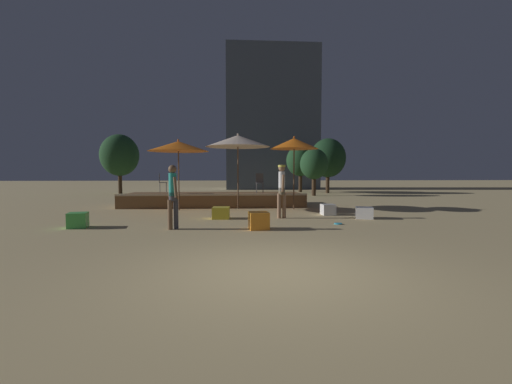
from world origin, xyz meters
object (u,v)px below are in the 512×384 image
cube_seat_3 (221,213)px  background_tree_2 (120,155)px  bistro_chair_0 (260,181)px  bistro_chair_1 (161,181)px  cube_seat_1 (259,221)px  background_tree_0 (300,161)px  person_0 (173,194)px  cube_seat_0 (78,220)px  patio_umbrella_1 (238,141)px  patio_umbrella_0 (178,146)px  background_tree_1 (328,158)px  person_1 (282,187)px  cube_seat_4 (328,210)px  patio_umbrella_2 (294,144)px  frisbee_disc (338,224)px  background_tree_3 (314,164)px  cube_seat_2 (364,213)px

cube_seat_3 → background_tree_2: (-7.95, 14.23, 2.64)m
bistro_chair_0 → bistro_chair_1: 4.79m
cube_seat_1 → background_tree_0: background_tree_0 is taller
person_0 → background_tree_2: background_tree_2 is taller
cube_seat_1 → cube_seat_0: bearing=173.4°
patio_umbrella_1 → cube_seat_3: 4.23m
patio_umbrella_0 → cube_seat_0: bearing=-116.6°
background_tree_0 → background_tree_1: background_tree_1 is taller
person_1 → bistro_chair_1: bearing=129.4°
bistro_chair_1 → background_tree_1: bearing=-63.2°
cube_seat_4 → person_1: (-1.86, -0.79, 0.87)m
patio_umbrella_0 → patio_umbrella_2: size_ratio=0.95×
background_tree_1 → background_tree_2: size_ratio=0.95×
patio_umbrella_0 → background_tree_1: bearing=49.8°
patio_umbrella_1 → bistro_chair_0: size_ratio=3.63×
person_0 → frisbee_disc: person_0 is taller
cube_seat_1 → bistro_chair_0: 6.58m
cube_seat_1 → bistro_chair_0: bearing=85.3°
person_1 → bistro_chair_1: (-5.15, 5.08, 0.12)m
cube_seat_0 → patio_umbrella_0: bearing=63.4°
cube_seat_1 → background_tree_1: bearing=68.2°
patio_umbrella_0 → cube_seat_0: patio_umbrella_0 is taller
person_1 → frisbee_disc: person_1 is taller
cube_seat_4 → background_tree_3: background_tree_3 is taller
background_tree_0 → background_tree_3: size_ratio=1.18×
patio_umbrella_2 → cube_seat_0: patio_umbrella_2 is taller
person_1 → background_tree_3: size_ratio=0.58×
bistro_chair_1 → patio_umbrella_2: bearing=-124.0°
bistro_chair_0 → background_tree_3: background_tree_3 is taller
patio_umbrella_0 → cube_seat_3: bearing=-55.8°
cube_seat_1 → background_tree_1: (6.48, 16.16, 2.42)m
cube_seat_1 → background_tree_2: bearing=118.8°
cube_seat_1 → background_tree_0: (4.66, 17.62, 2.26)m
patio_umbrella_0 → patio_umbrella_2: 4.85m
cube_seat_4 → bistro_chair_0: 4.27m
background_tree_0 → bistro_chair_1: bearing=-130.7°
patio_umbrella_0 → bistro_chair_1: bearing=117.4°
cube_seat_3 → person_1: bearing=-0.6°
cube_seat_2 → background_tree_1: bearing=79.3°
cube_seat_2 → patio_umbrella_2: bearing=122.7°
background_tree_1 → background_tree_2: 15.56m
cube_seat_4 → person_0: person_0 is taller
patio_umbrella_0 → frisbee_disc: (5.47, -4.23, -2.65)m
patio_umbrella_2 → bistro_chair_0: (-1.35, 1.51, -1.62)m
cube_seat_3 → person_0: (-1.26, -2.11, 0.79)m
background_tree_1 → patio_umbrella_0: bearing=-130.2°
background_tree_0 → background_tree_3: bearing=-88.8°
patio_umbrella_2 → cube_seat_4: size_ratio=6.19×
background_tree_3 → patio_umbrella_0: bearing=-132.6°
bistro_chair_0 → patio_umbrella_1: bearing=-132.2°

